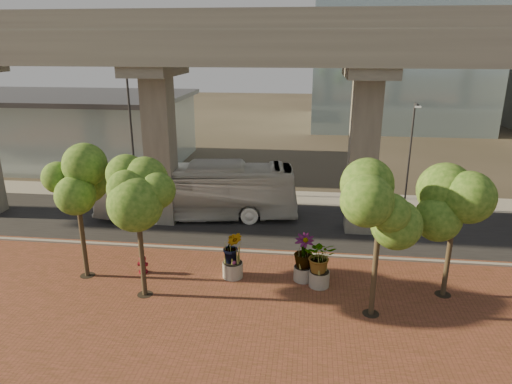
# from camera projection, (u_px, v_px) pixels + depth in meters

# --- Properties ---
(ground) EXTENTS (160.00, 160.00, 0.00)m
(ground) POSITION_uv_depth(u_px,v_px,m) (255.00, 238.00, 26.39)
(ground) COLOR #322E24
(ground) RESTS_ON ground
(brick_plaza) EXTENTS (70.00, 13.00, 0.06)m
(brick_plaza) POSITION_uv_depth(u_px,v_px,m) (232.00, 316.00, 18.83)
(brick_plaza) COLOR brown
(brick_plaza) RESTS_ON ground
(asphalt_road) EXTENTS (90.00, 8.00, 0.04)m
(asphalt_road) POSITION_uv_depth(u_px,v_px,m) (259.00, 225.00, 28.27)
(asphalt_road) COLOR black
(asphalt_road) RESTS_ON ground
(curb_strip) EXTENTS (70.00, 0.25, 0.16)m
(curb_strip) POSITION_uv_depth(u_px,v_px,m) (251.00, 252.00, 24.48)
(curb_strip) COLOR gray
(curb_strip) RESTS_ON ground
(far_sidewalk) EXTENTS (90.00, 3.00, 0.06)m
(far_sidewalk) POSITION_uv_depth(u_px,v_px,m) (267.00, 197.00, 33.46)
(far_sidewalk) COLOR gray
(far_sidewalk) RESTS_ON ground
(transit_viaduct) EXTENTS (72.00, 5.60, 12.40)m
(transit_viaduct) POSITION_uv_depth(u_px,v_px,m) (259.00, 107.00, 26.01)
(transit_viaduct) COLOR gray
(transit_viaduct) RESTS_ON ground
(station_pavilion) EXTENTS (23.00, 13.00, 6.30)m
(station_pavilion) POSITION_uv_depth(u_px,v_px,m) (64.00, 128.00, 42.75)
(station_pavilion) COLOR silver
(station_pavilion) RESTS_ON ground
(transit_bus) EXTENTS (12.97, 4.45, 3.54)m
(transit_bus) POSITION_uv_depth(u_px,v_px,m) (197.00, 191.00, 29.08)
(transit_bus) COLOR silver
(transit_bus) RESTS_ON ground
(fire_hydrant) EXTENTS (0.48, 0.43, 0.96)m
(fire_hydrant) POSITION_uv_depth(u_px,v_px,m) (143.00, 264.00, 22.20)
(fire_hydrant) COLOR maroon
(fire_hydrant) RESTS_ON ground
(planter_front) EXTENTS (2.10, 2.10, 2.31)m
(planter_front) POSITION_uv_depth(u_px,v_px,m) (320.00, 258.00, 20.70)
(planter_front) COLOR gray
(planter_front) RESTS_ON ground
(planter_right) EXTENTS (2.17, 2.17, 2.32)m
(planter_right) POSITION_uv_depth(u_px,v_px,m) (304.00, 253.00, 21.22)
(planter_right) COLOR #A7A297
(planter_right) RESTS_ON ground
(planter_left) EXTENTS (2.16, 2.16, 2.37)m
(planter_left) POSITION_uv_depth(u_px,v_px,m) (232.00, 249.00, 21.50)
(planter_left) COLOR #9E988F
(planter_left) RESTS_ON ground
(street_tree_far_west) EXTENTS (3.29, 3.29, 6.44)m
(street_tree_far_west) POSITION_uv_depth(u_px,v_px,m) (75.00, 178.00, 20.54)
(street_tree_far_west) COLOR #403424
(street_tree_far_west) RESTS_ON ground
(street_tree_near_west) EXTENTS (3.52, 3.52, 6.23)m
(street_tree_near_west) POSITION_uv_depth(u_px,v_px,m) (137.00, 197.00, 18.97)
(street_tree_near_west) COLOR #403424
(street_tree_near_west) RESTS_ON ground
(street_tree_near_east) EXTENTS (3.49, 3.49, 6.16)m
(street_tree_near_east) POSITION_uv_depth(u_px,v_px,m) (380.00, 211.00, 17.53)
(street_tree_near_east) COLOR #403424
(street_tree_near_east) RESTS_ON ground
(street_tree_far_east) EXTENTS (3.60, 3.60, 5.74)m
(street_tree_far_east) POSITION_uv_depth(u_px,v_px,m) (455.00, 209.00, 19.13)
(street_tree_far_east) COLOR #403424
(street_tree_far_east) RESTS_ON ground
(streetlamp_west) EXTENTS (0.46, 1.33, 9.21)m
(streetlamp_west) POSITION_uv_depth(u_px,v_px,m) (130.00, 122.00, 32.63)
(streetlamp_west) COLOR #2F2F34
(streetlamp_west) RESTS_ON ground
(streetlamp_east) EXTENTS (0.35, 1.04, 7.16)m
(streetlamp_east) POSITION_uv_depth(u_px,v_px,m) (410.00, 150.00, 29.53)
(streetlamp_east) COLOR #323238
(streetlamp_east) RESTS_ON ground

